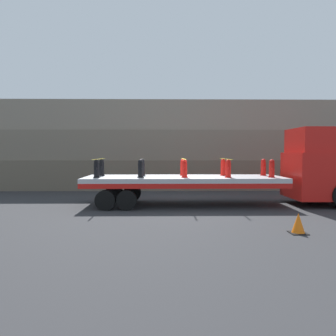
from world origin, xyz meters
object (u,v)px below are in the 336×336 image
at_px(flatbed_trailer, 174,182).
at_px(fire_hydrant_red_far_2, 183,167).
at_px(fire_hydrant_black_near_0, 96,169).
at_px(traffic_cone, 298,223).
at_px(fire_hydrant_red_far_4, 263,167).
at_px(fire_hydrant_black_far_0, 102,168).
at_px(fire_hydrant_black_far_1, 142,168).
at_px(fire_hydrant_black_near_1, 141,169).
at_px(fire_hydrant_red_near_2, 184,169).
at_px(fire_hydrant_red_far_3, 223,167).
at_px(fire_hydrant_red_near_4, 272,169).
at_px(truck_cab, 322,167).
at_px(fire_hydrant_red_near_3, 228,169).

xyz_separation_m(flatbed_trailer, fire_hydrant_red_far_2, (0.41, 0.57, 0.58)).
bearing_deg(fire_hydrant_black_near_0, traffic_cone, -33.84).
bearing_deg(fire_hydrant_red_far_4, traffic_cone, -97.21).
height_order(fire_hydrant_black_far_0, fire_hydrant_black_far_1, same).
height_order(fire_hydrant_black_near_1, fire_hydrant_red_near_2, same).
xyz_separation_m(fire_hydrant_black_near_1, fire_hydrant_red_near_2, (1.82, 0.00, 0.00)).
height_order(flatbed_trailer, fire_hydrant_red_near_2, fire_hydrant_red_near_2).
height_order(fire_hydrant_red_far_3, fire_hydrant_red_near_4, same).
height_order(truck_cab, fire_hydrant_black_near_0, truck_cab).
height_order(fire_hydrant_red_near_4, traffic_cone, fire_hydrant_red_near_4).
xyz_separation_m(fire_hydrant_red_far_2, traffic_cone, (2.94, -5.55, -1.33)).
distance_m(fire_hydrant_red_near_3, fire_hydrant_red_far_4, 2.15).
bearing_deg(fire_hydrant_red_far_2, flatbed_trailer, -125.98).
bearing_deg(fire_hydrant_red_far_4, fire_hydrant_black_far_1, 180.00).
relative_size(fire_hydrant_black_near_0, traffic_cone, 1.29).
bearing_deg(fire_hydrant_red_near_2, fire_hydrant_red_far_4, 17.31).
bearing_deg(fire_hydrant_red_far_2, fire_hydrant_black_near_0, -162.69).
xyz_separation_m(truck_cab, fire_hydrant_red_near_4, (-2.38, -0.57, -0.03)).
bearing_deg(fire_hydrant_black_far_1, fire_hydrant_red_far_2, 0.00).
xyz_separation_m(fire_hydrant_red_near_3, fire_hydrant_red_far_4, (1.82, 1.14, 0.00)).
bearing_deg(fire_hydrant_red_near_2, fire_hydrant_red_far_2, 90.00).
distance_m(flatbed_trailer, fire_hydrant_red_far_4, 4.14).
bearing_deg(truck_cab, fire_hydrant_red_far_4, 166.56).
distance_m(fire_hydrant_black_far_1, fire_hydrant_red_near_4, 5.58).
bearing_deg(fire_hydrant_red_near_3, fire_hydrant_red_near_2, 180.00).
height_order(fire_hydrant_black_far_0, traffic_cone, fire_hydrant_black_far_0).
bearing_deg(fire_hydrant_black_near_0, truck_cab, 3.36).
xyz_separation_m(fire_hydrant_black_near_0, fire_hydrant_black_near_1, (1.82, 0.00, 0.00)).
bearing_deg(fire_hydrant_red_far_4, fire_hydrant_black_near_1, -168.27).
relative_size(flatbed_trailer, fire_hydrant_red_far_4, 11.25).
distance_m(fire_hydrant_black_near_0, fire_hydrant_black_far_0, 1.14).
bearing_deg(fire_hydrant_red_far_4, fire_hydrant_red_near_2, -162.69).
distance_m(fire_hydrant_black_near_0, fire_hydrant_red_near_4, 7.29).
relative_size(fire_hydrant_black_far_0, fire_hydrant_red_far_3, 1.00).
xyz_separation_m(fire_hydrant_black_far_0, fire_hydrant_black_far_1, (1.82, 0.00, 0.00)).
relative_size(fire_hydrant_black_near_0, fire_hydrant_red_near_3, 1.00).
distance_m(fire_hydrant_red_near_2, traffic_cone, 5.47).
bearing_deg(fire_hydrant_black_far_1, flatbed_trailer, -21.93).
relative_size(truck_cab, fire_hydrant_black_near_0, 4.42).
distance_m(fire_hydrant_red_far_2, fire_hydrant_red_near_3, 2.15).
distance_m(fire_hydrant_black_far_0, traffic_cone, 8.72).
relative_size(truck_cab, flatbed_trailer, 0.39).
bearing_deg(fire_hydrant_black_far_1, fire_hydrant_black_near_0, -148.07).
relative_size(fire_hydrant_black_near_0, fire_hydrant_black_near_1, 1.00).
bearing_deg(fire_hydrant_red_far_3, fire_hydrant_black_far_1, 180.00).
relative_size(fire_hydrant_black_near_0, fire_hydrant_red_far_4, 1.00).
bearing_deg(fire_hydrant_red_near_4, fire_hydrant_red_near_3, 180.00).
height_order(fire_hydrant_black_near_0, fire_hydrant_red_near_2, same).
bearing_deg(fire_hydrant_red_near_3, fire_hydrant_red_near_4, 0.00).
bearing_deg(fire_hydrant_black_far_1, fire_hydrant_black_far_0, 180.00).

